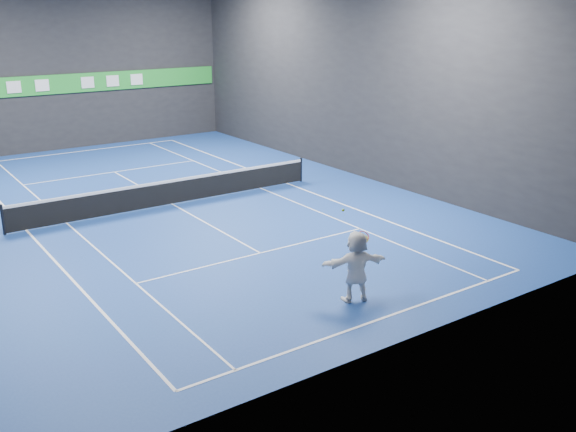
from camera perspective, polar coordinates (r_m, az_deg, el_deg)
ground at (r=25.51m, az=-10.21°, el=1.02°), size 26.00×26.00×0.00m
wall_back at (r=36.80m, az=-19.40°, el=12.59°), size 18.00×0.10×9.00m
wall_front at (r=13.94m, az=12.05°, el=5.96°), size 18.00×0.10×9.00m
wall_right at (r=29.43m, az=5.74°, el=12.39°), size 0.10×26.00×9.00m
baseline_near at (r=16.17m, az=8.14°, el=-9.07°), size 10.98×0.08×0.01m
baseline_far at (r=36.37m, az=-18.19°, el=5.46°), size 10.98×0.08×0.01m
sideline_doubles_left at (r=23.90m, az=-22.20°, el=-1.22°), size 0.08×23.78×0.01m
sideline_doubles_right at (r=28.11m, az=-0.02°, el=2.89°), size 0.08×23.78×0.01m
sideline_singles_left at (r=24.20m, az=-19.05°, el=-0.63°), size 0.06×23.78×0.01m
sideline_singles_right at (r=27.38m, az=-2.39°, el=2.46°), size 0.06×23.78×0.01m
service_line_near at (r=20.15m, az=-2.48°, el=-3.31°), size 8.23×0.06×0.01m
service_line_far at (r=31.26m, az=-15.18°, el=3.80°), size 8.23×0.06×0.01m
center_service_line at (r=25.51m, az=-10.21°, el=1.02°), size 0.06×12.80×0.01m
player at (r=16.72m, az=6.08°, el=-4.46°), size 1.86×1.08×1.91m
tennis_ball at (r=16.04m, az=4.92°, el=0.52°), size 0.07×0.07×0.07m
tennis_net at (r=25.36m, az=-10.27°, el=2.18°), size 12.50×0.10×1.07m
sponsor_banner at (r=36.83m, az=-19.21°, el=11.04°), size 17.64×0.11×1.00m
tennis_racket at (r=16.67m, az=6.77°, el=-1.92°), size 0.43×0.37×0.57m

